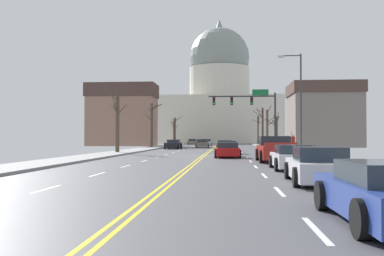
{
  "coord_description": "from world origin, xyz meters",
  "views": [
    {
      "loc": [
        1.99,
        -36.87,
        1.59
      ],
      "look_at": [
        -3.0,
        24.39,
        2.86
      ],
      "focal_mm": 40.5,
      "sensor_mm": 36.0,
      "label": 1
    }
  ],
  "objects_px": {
    "signal_gantry": "(251,106)",
    "sedan_near_00": "(225,146)",
    "sedan_near_04": "(292,158)",
    "bicycle_parked": "(314,151)",
    "pedestrian_01": "(287,142)",
    "street_lamp_right": "(298,96)",
    "sedan_oncoming_00": "(173,144)",
    "pickup_truck_near_03": "(276,150)",
    "sedan_near_01": "(227,148)",
    "sedan_near_02": "(227,150)",
    "sedan_oncoming_01": "(202,144)",
    "pedestrian_00": "(293,143)",
    "sedan_near_05": "(318,166)",
    "sedan_oncoming_03": "(192,142)",
    "sedan_oncoming_02": "(206,142)"
  },
  "relations": [
    {
      "from": "sedan_near_00",
      "to": "pedestrian_01",
      "type": "height_order",
      "value": "pedestrian_01"
    },
    {
      "from": "pickup_truck_near_03",
      "to": "pedestrian_00",
      "type": "bearing_deg",
      "value": 75.32
    },
    {
      "from": "street_lamp_right",
      "to": "sedan_oncoming_00",
      "type": "distance_m",
      "value": 24.8
    },
    {
      "from": "sedan_near_04",
      "to": "bicycle_parked",
      "type": "bearing_deg",
      "value": 74.32
    },
    {
      "from": "sedan_near_02",
      "to": "bicycle_parked",
      "type": "bearing_deg",
      "value": 2.19
    },
    {
      "from": "sedan_near_04",
      "to": "pedestrian_01",
      "type": "relative_size",
      "value": 2.55
    },
    {
      "from": "sedan_oncoming_01",
      "to": "street_lamp_right",
      "type": "bearing_deg",
      "value": -71.16
    },
    {
      "from": "sedan_oncoming_00",
      "to": "bicycle_parked",
      "type": "relative_size",
      "value": 2.68
    },
    {
      "from": "street_lamp_right",
      "to": "pickup_truck_near_03",
      "type": "height_order",
      "value": "street_lamp_right"
    },
    {
      "from": "pickup_truck_near_03",
      "to": "sedan_near_04",
      "type": "xyz_separation_m",
      "value": [
        0.05,
        -6.75,
        -0.17
      ]
    },
    {
      "from": "pickup_truck_near_03",
      "to": "sedan_near_04",
      "type": "distance_m",
      "value": 6.75
    },
    {
      "from": "street_lamp_right",
      "to": "sedan_oncoming_02",
      "type": "xyz_separation_m",
      "value": [
        -9.84,
        42.3,
        -4.51
      ]
    },
    {
      "from": "sedan_near_05",
      "to": "sedan_oncoming_01",
      "type": "height_order",
      "value": "sedan_near_05"
    },
    {
      "from": "sedan_oncoming_00",
      "to": "sedan_near_05",
      "type": "bearing_deg",
      "value": -76.35
    },
    {
      "from": "sedan_near_04",
      "to": "pedestrian_00",
      "type": "bearing_deg",
      "value": 81.32
    },
    {
      "from": "sedan_near_05",
      "to": "sedan_near_00",
      "type": "bearing_deg",
      "value": 95.86
    },
    {
      "from": "sedan_near_01",
      "to": "sedan_oncoming_03",
      "type": "xyz_separation_m",
      "value": [
        -7.35,
        50.29,
        -0.03
      ]
    },
    {
      "from": "sedan_near_01",
      "to": "sedan_near_02",
      "type": "height_order",
      "value": "sedan_near_01"
    },
    {
      "from": "sedan_oncoming_03",
      "to": "pickup_truck_near_03",
      "type": "bearing_deg",
      "value": -80.61
    },
    {
      "from": "pickup_truck_near_03",
      "to": "sedan_oncoming_00",
      "type": "xyz_separation_m",
      "value": [
        -10.3,
        29.44,
        -0.16
      ]
    },
    {
      "from": "sedan_oncoming_01",
      "to": "pedestrian_00",
      "type": "distance_m",
      "value": 29.25
    },
    {
      "from": "pickup_truck_near_03",
      "to": "bicycle_parked",
      "type": "distance_m",
      "value": 6.91
    },
    {
      "from": "signal_gantry",
      "to": "bicycle_parked",
      "type": "distance_m",
      "value": 18.28
    },
    {
      "from": "sedan_near_01",
      "to": "sedan_near_05",
      "type": "bearing_deg",
      "value": -83.18
    },
    {
      "from": "sedan_near_00",
      "to": "bicycle_parked",
      "type": "relative_size",
      "value": 2.63
    },
    {
      "from": "pickup_truck_near_03",
      "to": "sedan_near_01",
      "type": "bearing_deg",
      "value": 103.61
    },
    {
      "from": "sedan_near_01",
      "to": "sedan_near_02",
      "type": "relative_size",
      "value": 0.98
    },
    {
      "from": "sedan_near_05",
      "to": "sedan_oncoming_00",
      "type": "relative_size",
      "value": 0.97
    },
    {
      "from": "sedan_near_00",
      "to": "sedan_oncoming_02",
      "type": "relative_size",
      "value": 1.04
    },
    {
      "from": "sedan_oncoming_03",
      "to": "pedestrian_00",
      "type": "bearing_deg",
      "value": -76.24
    },
    {
      "from": "sedan_oncoming_02",
      "to": "bicycle_parked",
      "type": "bearing_deg",
      "value": -76.89
    },
    {
      "from": "sedan_oncoming_00",
      "to": "sedan_oncoming_02",
      "type": "height_order",
      "value": "sedan_oncoming_00"
    },
    {
      "from": "signal_gantry",
      "to": "sedan_near_00",
      "type": "distance_m",
      "value": 6.59
    },
    {
      "from": "sedan_near_02",
      "to": "sedan_oncoming_01",
      "type": "xyz_separation_m",
      "value": [
        -3.78,
        31.9,
        0.03
      ]
    },
    {
      "from": "sedan_oncoming_03",
      "to": "bicycle_parked",
      "type": "distance_m",
      "value": 58.75
    },
    {
      "from": "sedan_oncoming_02",
      "to": "pedestrian_01",
      "type": "height_order",
      "value": "pedestrian_01"
    },
    {
      "from": "sedan_near_04",
      "to": "sedan_oncoming_00",
      "type": "distance_m",
      "value": 37.63
    },
    {
      "from": "sedan_near_00",
      "to": "pickup_truck_near_03",
      "type": "bearing_deg",
      "value": -80.32
    },
    {
      "from": "sedan_near_01",
      "to": "pickup_truck_near_03",
      "type": "xyz_separation_m",
      "value": [
        3.07,
        -12.67,
        0.17
      ]
    },
    {
      "from": "sedan_near_02",
      "to": "pedestrian_00",
      "type": "height_order",
      "value": "pedestrian_00"
    },
    {
      "from": "pedestrian_00",
      "to": "signal_gantry",
      "type": "bearing_deg",
      "value": 102.14
    },
    {
      "from": "street_lamp_right",
      "to": "sedan_oncoming_00",
      "type": "bearing_deg",
      "value": 122.71
    },
    {
      "from": "street_lamp_right",
      "to": "sedan_oncoming_00",
      "type": "relative_size",
      "value": 1.79
    },
    {
      "from": "sedan_near_02",
      "to": "sedan_oncoming_00",
      "type": "xyz_separation_m",
      "value": [
        -7.2,
        23.8,
        0.02
      ]
    },
    {
      "from": "signal_gantry",
      "to": "sedan_near_02",
      "type": "distance_m",
      "value": 18.31
    },
    {
      "from": "sedan_near_02",
      "to": "sedan_oncoming_01",
      "type": "relative_size",
      "value": 1.01
    },
    {
      "from": "sedan_near_01",
      "to": "sedan_near_05",
      "type": "distance_m",
      "value": 25.82
    },
    {
      "from": "sedan_near_02",
      "to": "sedan_near_00",
      "type": "bearing_deg",
      "value": 91.03
    },
    {
      "from": "sedan_near_00",
      "to": "sedan_oncoming_01",
      "type": "height_order",
      "value": "sedan_oncoming_01"
    },
    {
      "from": "signal_gantry",
      "to": "sedan_near_02",
      "type": "height_order",
      "value": "signal_gantry"
    }
  ]
}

